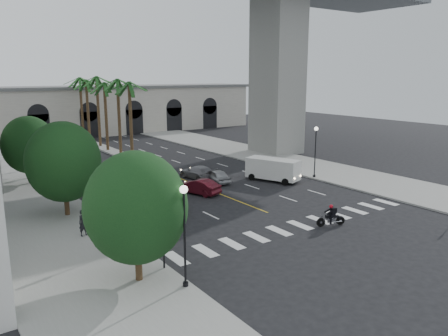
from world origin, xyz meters
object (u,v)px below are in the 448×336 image
Objects in this scene: lamp_post_left_far at (64,160)px; car_a at (216,176)px; traffic_signal_near at (163,227)px; pedestrian_a at (83,223)px; traffic_signal_far at (133,208)px; car_c at (162,199)px; motorcycle_rider at (332,216)px; car_e at (137,180)px; lamp_post_right at (315,148)px; pedestrian_b at (99,215)px; car_d at (198,172)px; car_b at (199,187)px; cargo_van at (273,169)px; lamp_post_left_near at (184,228)px.

car_a is at bearing -15.17° from lamp_post_left_far.
traffic_signal_near is 20.08m from car_a.
pedestrian_a is (-15.45, -7.46, 0.35)m from car_a.
car_c is at bearing 50.88° from traffic_signal_far.
car_e is (-6.87, 17.82, 0.01)m from motorcycle_rider.
lamp_post_right reaches higher than pedestrian_a.
motorcycle_rider is 16.31m from pedestrian_b.
motorcycle_rider is at bearing -18.33° from traffic_signal_far.
traffic_signal_near is 1.76× the size of motorcycle_rider.
motorcycle_rider is 1.19× the size of pedestrian_a.
car_d is (7.63, 6.91, -0.03)m from car_c.
traffic_signal_far is 12.92m from car_b.
car_d is (12.90, -1.23, -2.55)m from lamp_post_left_far.
car_e is (1.03, 7.13, 0.01)m from car_c.
car_b is 0.73× the size of cargo_van.
car_b and car_d have the same top height.
car_a is 17.16m from pedestrian_a.
traffic_signal_near is 11.72m from car_c.
car_e is (-6.60, 0.22, 0.04)m from car_d.
lamp_post_left_far is 10.02m from car_c.
traffic_signal_near reaches higher than car_e.
pedestrian_b reaches higher than car_a.
traffic_signal_far is at bearing -89.60° from lamp_post_left_far.
car_b is 4.98m from car_c.
car_d is at bearing -139.47° from car_b.
lamp_post_left_near reaches higher than cargo_van.
car_b is (-3.27, 12.55, -0.03)m from motorcycle_rider.
pedestrian_a is (-24.76, -3.12, -2.20)m from lamp_post_right.
lamp_post_left_far reaches higher than car_c.
cargo_van reaches higher than car_a.
pedestrian_b is (-19.16, -3.66, -0.25)m from cargo_van.
car_e is at bearing 95.63° from pedestrian_b.
lamp_post_left_near and lamp_post_left_far have the same top height.
pedestrian_a is at bearing -99.98° from lamp_post_left_far.
car_c is (5.27, -8.14, -2.52)m from lamp_post_left_far.
pedestrian_b is (-10.48, -3.79, 0.33)m from car_b.
motorcycle_rider is at bearing 9.36° from lamp_post_left_near.
car_b is (9.80, 8.22, -1.84)m from traffic_signal_far.
car_c is (-4.63, -1.86, 0.03)m from car_b.
traffic_signal_far is (-22.70, -6.50, -0.71)m from lamp_post_right.
traffic_signal_near is 0.93× the size of car_a.
pedestrian_b reaches higher than car_e.
pedestrian_a is 1.02× the size of pedestrian_b.
lamp_post_right reaches higher than motorcycle_rider.
car_c is at bearing 33.20° from car_a.
car_d is at bearing -167.65° from car_e.
pedestrian_b is at bearing 94.65° from traffic_signal_near.
motorcycle_rider reaches higher than car_d.
traffic_signal_far is 0.78× the size of car_d.
car_e is 2.40× the size of pedestrian_a.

